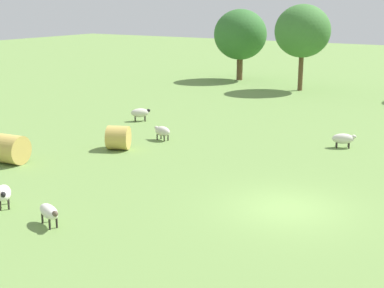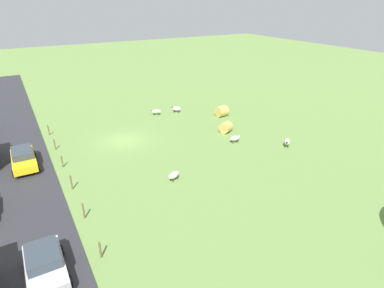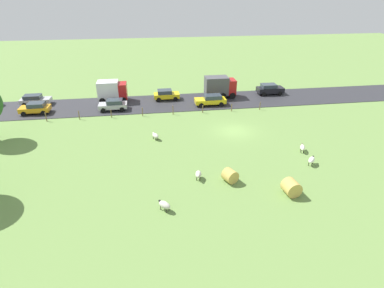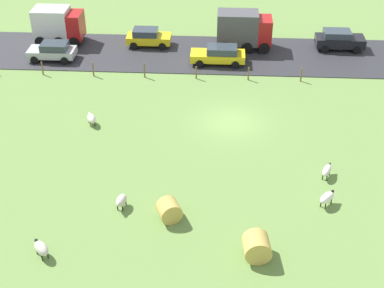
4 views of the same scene
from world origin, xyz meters
The scene contains 17 objects.
ground_plane centered at (0.00, 0.00, 0.00)m, with size 160.00×160.00×0.00m, color #6B8E47.
road_strip centered at (11.38, 0.00, 0.03)m, with size 8.00×80.00×0.06m, color #2D2D33.
sheep_0 centered at (-0.91, 9.69, 0.48)m, with size 1.25×0.93×0.75m.
sheep_1 centered at (-13.73, 9.50, 0.53)m, with size 1.20×1.15×0.81m.
sheep_2 centered at (-6.16, -5.72, 0.50)m, with size 1.31×0.88×0.73m.
sheep_3 centered at (-9.73, 6.13, 0.50)m, with size 1.14×0.71×0.77m.
sheep_4 centered at (-8.86, -5.33, 0.54)m, with size 1.21×1.14×0.81m.
hay_bale_0 centered at (-10.54, 3.38, 0.61)m, with size 1.22×1.22×1.08m, color tan.
hay_bale_1 centered at (-13.16, -1.23, 0.68)m, with size 1.36×1.36×1.29m, color tan.
fence_post_0 centered at (6.64, -5.54, 0.57)m, with size 0.12×0.12×1.14m, color brown.
fence_post_1 centered at (6.64, -1.37, 0.55)m, with size 0.12×0.12×1.09m, color brown.
fence_post_2 centered at (6.64, 2.79, 0.54)m, with size 0.12×0.12×1.08m, color brown.
fence_post_3 centered at (6.64, 6.96, 0.63)m, with size 0.12×0.12×1.26m, color brown.
fence_post_4 centered at (6.64, 11.13, 0.61)m, with size 0.12×0.12×1.21m, color brown.
fence_post_5 centered at (6.64, 15.29, 0.57)m, with size 0.12×0.12×1.13m, color brown.
car_1 centered at (9.53, 15.19, 0.84)m, with size 2.12×3.97×1.50m.
car_4 centered at (9.54, 1.04, 0.85)m, with size 2.09×4.57×1.51m.
Camera 2 is at (9.06, 30.14, 13.73)m, focal length 29.95 mm.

